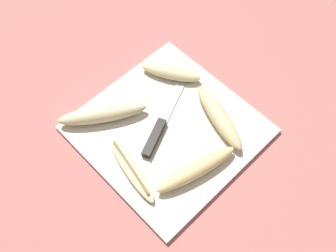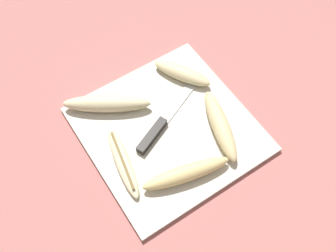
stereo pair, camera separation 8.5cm
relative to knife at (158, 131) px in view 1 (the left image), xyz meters
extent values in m
plane|color=#B76B66|center=(0.01, 0.02, -0.02)|extent=(4.00, 4.00, 0.00)
cube|color=beige|center=(0.01, 0.02, -0.01)|extent=(0.38, 0.38, 0.01)
cube|color=black|center=(0.01, -0.02, 0.00)|extent=(0.06, 0.10, 0.02)
cube|color=#B7BABF|center=(-0.04, 0.08, -0.01)|extent=(0.07, 0.12, 0.00)
ellipsoid|color=beige|center=(-0.10, 0.14, 0.01)|extent=(0.15, 0.11, 0.03)
ellipsoid|color=beige|center=(0.08, 0.12, 0.01)|extent=(0.20, 0.10, 0.04)
ellipsoid|color=#EDD689|center=(0.13, -0.01, 0.01)|extent=(0.08, 0.20, 0.03)
ellipsoid|color=beige|center=(0.03, -0.11, 0.00)|extent=(0.19, 0.07, 0.02)
cube|color=olive|center=(0.03, -0.11, 0.01)|extent=(0.15, 0.03, 0.00)
ellipsoid|color=beige|center=(-0.12, -0.07, 0.01)|extent=(0.15, 0.20, 0.04)
camera|label=1|loc=(0.33, -0.29, 0.80)|focal=42.00mm
camera|label=2|loc=(0.38, -0.22, 0.80)|focal=42.00mm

